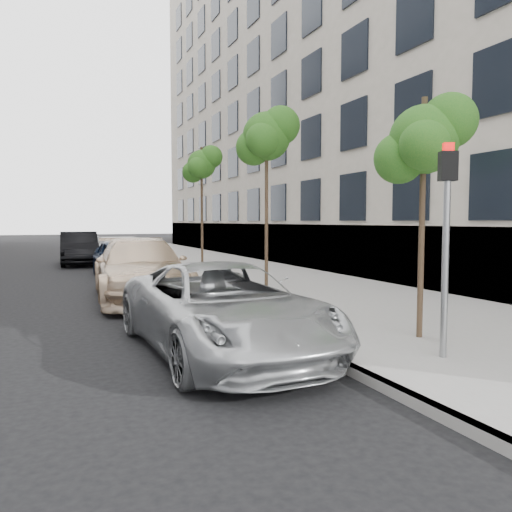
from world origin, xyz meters
TOP-DOWN VIEW (x-y plane):
  - ground at (0.00, 0.00)m, footprint 160.00×160.00m
  - sidewalk at (4.30, 24.00)m, footprint 6.40×72.00m
  - curb at (1.18, 24.00)m, footprint 0.15×72.00m
  - brown_tower at (24.00, 50.00)m, footprint 20.00×20.00m
  - tree_near at (3.23, 1.50)m, footprint 1.55×1.35m
  - tree_mid at (3.23, 8.00)m, footprint 1.72×1.52m
  - tree_far at (3.23, 14.50)m, footprint 1.55×1.35m
  - signal_pole at (2.64, 0.35)m, footprint 0.29×0.26m
  - minivan at (-0.10, 2.33)m, footprint 2.60×5.31m
  - suv at (-0.36, 8.41)m, footprint 2.68×5.87m
  - sedan_blue at (-0.10, 14.39)m, footprint 1.93×4.33m
  - sedan_black at (-1.24, 20.71)m, footprint 1.86×4.94m
  - sedan_rear at (-0.29, 25.95)m, footprint 2.50×4.63m

SIDE VIEW (x-z plane):
  - ground at x=0.00m, z-range 0.00..0.00m
  - sidewalk at x=4.30m, z-range 0.00..0.14m
  - curb at x=1.18m, z-range 0.00..0.14m
  - sedan_rear at x=-0.29m, z-range 0.00..1.28m
  - sedan_blue at x=-0.10m, z-range 0.00..1.45m
  - minivan at x=-0.10m, z-range 0.00..1.45m
  - sedan_black at x=-1.24m, z-range 0.00..1.61m
  - suv at x=-0.36m, z-range 0.00..1.67m
  - signal_pole at x=2.64m, z-range 0.53..3.64m
  - tree_near at x=3.23m, z-range 1.44..5.56m
  - tree_far at x=3.23m, z-range 1.89..6.95m
  - tree_mid at x=3.23m, z-range 1.92..7.19m
  - brown_tower at x=24.00m, z-range 0.00..55.00m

